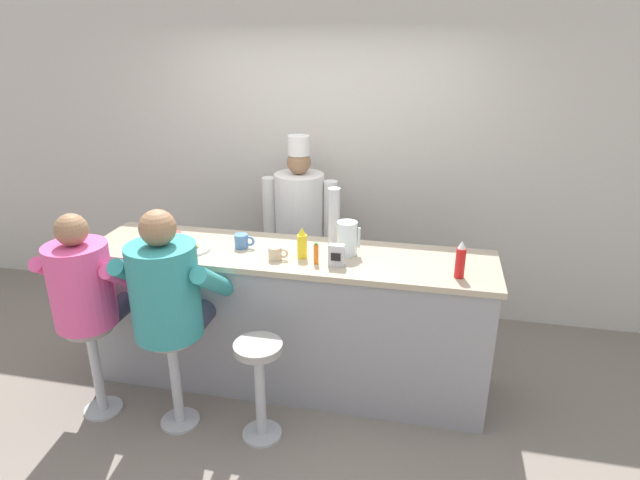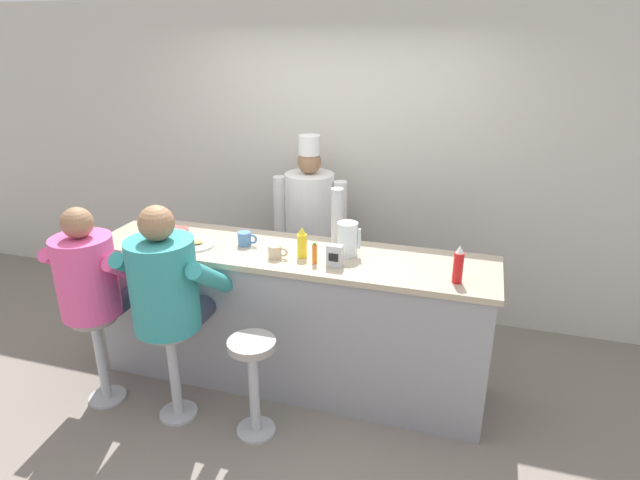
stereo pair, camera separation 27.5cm
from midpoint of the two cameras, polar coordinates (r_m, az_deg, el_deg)
The scene contains 17 objects.
ground_plane at distance 3.92m, azimuth -2.64°, elevation -17.16°, with size 20.00×20.00×0.00m, color slate.
wall_back at distance 4.75m, azimuth 3.73°, elevation 8.11°, with size 10.00×0.06×2.70m.
diner_counter at distance 3.89m, azimuth -1.11°, elevation -8.24°, with size 2.81×0.67×1.03m.
ketchup_bottle_red at distance 3.31m, azimuth 16.87°, elevation -2.63°, with size 0.06×0.06×0.24m.
mustard_bottle_yellow at distance 3.52m, azimuth 0.30°, elevation -0.38°, with size 0.07×0.07×0.21m.
hot_sauce_bottle_orange at distance 3.44m, azimuth 1.71°, elevation -1.50°, with size 0.03×0.03×0.14m.
water_pitcher_clear at distance 3.56m, azimuth 5.17°, elevation 0.06°, with size 0.16×0.14×0.23m.
breakfast_plate at distance 3.82m, azimuth -11.21°, elevation -0.41°, with size 0.28×0.28×0.05m.
cereal_bowl at distance 4.03m, azimuth -13.07°, elevation 0.79°, with size 0.16×0.16×0.05m.
coffee_mug_blue at distance 3.76m, azimuth -5.93°, elevation 0.11°, with size 0.14×0.09×0.10m.
coffee_mug_tan at distance 3.54m, azimuth -2.54°, elevation -1.29°, with size 0.14×0.09×0.09m.
cup_stack_steel at distance 3.72m, azimuth 3.93°, elevation 2.47°, with size 0.09×0.09×0.41m.
napkin_dispenser_chrome at distance 3.40m, azimuth 3.89°, elevation -1.73°, with size 0.10×0.06×0.14m.
diner_seated_pink at distance 3.76m, azimuth -21.33°, elevation -4.09°, with size 0.58×0.58×1.43m.
diner_seated_teal at distance 3.45m, azimuth -13.77°, elevation -5.02°, with size 0.64×0.63×1.49m.
empty_stool_round at distance 3.43m, azimuth -4.82°, elevation -13.94°, with size 0.30×0.30×0.68m.
cook_in_whites_near at distance 4.57m, azimuth 0.63°, elevation 1.84°, with size 0.65×0.41×1.66m.
Camera 2 is at (1.20, -2.84, 2.44)m, focal length 30.00 mm.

